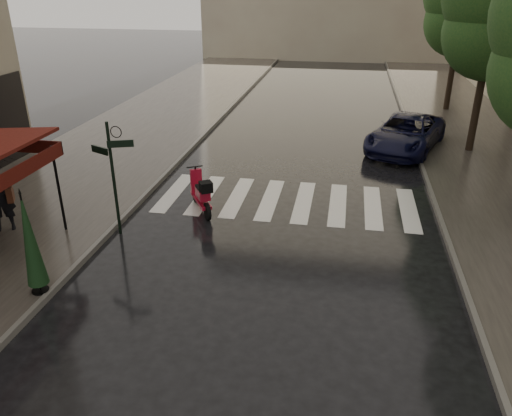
% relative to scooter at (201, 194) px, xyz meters
% --- Properties ---
extents(ground, '(120.00, 120.00, 0.00)m').
position_rel_scooter_xyz_m(ground, '(-0.59, -4.76, -0.56)').
color(ground, black).
rests_on(ground, ground).
extents(sidewalk_near, '(6.00, 60.00, 0.12)m').
position_rel_scooter_xyz_m(sidewalk_near, '(-5.09, 7.24, -0.50)').
color(sidewalk_near, '#38332D').
rests_on(sidewalk_near, ground).
extents(sidewalk_far, '(5.50, 60.00, 0.12)m').
position_rel_scooter_xyz_m(sidewalk_far, '(9.66, 7.24, -0.50)').
color(sidewalk_far, '#38332D').
rests_on(sidewalk_far, ground).
extents(curb_near, '(0.12, 60.00, 0.16)m').
position_rel_scooter_xyz_m(curb_near, '(-2.04, 7.24, -0.48)').
color(curb_near, '#595651').
rests_on(curb_near, ground).
extents(curb_far, '(0.12, 60.00, 0.16)m').
position_rel_scooter_xyz_m(curb_far, '(6.86, 7.24, -0.48)').
color(curb_far, '#595651').
rests_on(curb_far, ground).
extents(crosswalk, '(7.85, 3.20, 0.01)m').
position_rel_scooter_xyz_m(crosswalk, '(2.38, 1.24, -0.55)').
color(crosswalk, silver).
rests_on(crosswalk, ground).
extents(signpost, '(1.17, 0.29, 3.10)m').
position_rel_scooter_xyz_m(signpost, '(-1.79, -1.76, 1.27)').
color(signpost, black).
rests_on(signpost, ground).
extents(tree_mid, '(3.80, 3.80, 8.34)m').
position_rel_scooter_xyz_m(tree_mid, '(8.91, 7.24, 5.04)').
color(tree_mid, black).
rests_on(tree_mid, sidewalk_far).
extents(scooter, '(1.08, 1.62, 1.20)m').
position_rel_scooter_xyz_m(scooter, '(0.00, 0.00, 0.00)').
color(scooter, black).
rests_on(scooter, ground).
extents(parked_car, '(3.81, 5.43, 1.38)m').
position_rel_scooter_xyz_m(parked_car, '(6.41, 7.15, 0.13)').
color(parked_car, black).
rests_on(parked_car, ground).
extents(parasol_back, '(0.44, 0.44, 2.36)m').
position_rel_scooter_xyz_m(parasol_back, '(-2.24, -4.84, 0.83)').
color(parasol_back, black).
rests_on(parasol_back, sidewalk_near).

